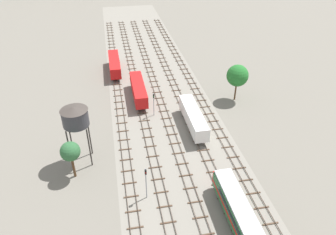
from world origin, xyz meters
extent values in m
plane|color=slate|center=(0.00, 56.00, 0.00)|extent=(480.00, 480.00, 0.00)
cube|color=gray|center=(0.00, 56.00, 0.00)|extent=(23.18, 176.00, 0.01)
cube|color=#47382D|center=(-10.31, 57.00, 0.22)|extent=(0.07, 126.00, 0.15)
cube|color=#47382D|center=(-8.87, 57.00, 0.22)|extent=(0.07, 126.00, 0.15)
cube|color=brown|center=(-9.59, 19.50, 0.07)|extent=(2.40, 0.22, 0.14)
cube|color=brown|center=(-9.59, 22.50, 0.07)|extent=(2.40, 0.22, 0.14)
cube|color=brown|center=(-9.59, 25.50, 0.07)|extent=(2.40, 0.22, 0.14)
cube|color=brown|center=(-9.59, 28.50, 0.07)|extent=(2.40, 0.22, 0.14)
cube|color=brown|center=(-9.59, 31.50, 0.07)|extent=(2.40, 0.22, 0.14)
cube|color=brown|center=(-9.59, 34.50, 0.07)|extent=(2.40, 0.22, 0.14)
cube|color=brown|center=(-9.59, 37.50, 0.07)|extent=(2.40, 0.22, 0.14)
cube|color=brown|center=(-9.59, 40.50, 0.07)|extent=(2.40, 0.22, 0.14)
cube|color=brown|center=(-9.59, 43.50, 0.07)|extent=(2.40, 0.22, 0.14)
cube|color=brown|center=(-9.59, 46.50, 0.07)|extent=(2.40, 0.22, 0.14)
cube|color=brown|center=(-9.59, 49.50, 0.07)|extent=(2.40, 0.22, 0.14)
cube|color=brown|center=(-9.59, 52.50, 0.07)|extent=(2.40, 0.22, 0.14)
cube|color=brown|center=(-9.59, 55.50, 0.07)|extent=(2.40, 0.22, 0.14)
cube|color=brown|center=(-9.59, 58.50, 0.07)|extent=(2.40, 0.22, 0.14)
cube|color=brown|center=(-9.59, 61.50, 0.07)|extent=(2.40, 0.22, 0.14)
cube|color=brown|center=(-9.59, 64.50, 0.07)|extent=(2.40, 0.22, 0.14)
cube|color=brown|center=(-9.59, 67.50, 0.07)|extent=(2.40, 0.22, 0.14)
cube|color=brown|center=(-9.59, 70.50, 0.07)|extent=(2.40, 0.22, 0.14)
cube|color=brown|center=(-9.59, 73.50, 0.07)|extent=(2.40, 0.22, 0.14)
cube|color=brown|center=(-9.59, 76.50, 0.07)|extent=(2.40, 0.22, 0.14)
cube|color=brown|center=(-9.59, 79.50, 0.07)|extent=(2.40, 0.22, 0.14)
cube|color=brown|center=(-9.59, 82.50, 0.07)|extent=(2.40, 0.22, 0.14)
cube|color=brown|center=(-9.59, 85.50, 0.07)|extent=(2.40, 0.22, 0.14)
cube|color=brown|center=(-9.59, 88.50, 0.07)|extent=(2.40, 0.22, 0.14)
cube|color=brown|center=(-9.59, 91.50, 0.07)|extent=(2.40, 0.22, 0.14)
cube|color=brown|center=(-9.59, 94.50, 0.07)|extent=(2.40, 0.22, 0.14)
cube|color=brown|center=(-9.59, 97.50, 0.07)|extent=(2.40, 0.22, 0.14)
cube|color=brown|center=(-9.59, 100.50, 0.07)|extent=(2.40, 0.22, 0.14)
cube|color=brown|center=(-9.59, 103.50, 0.07)|extent=(2.40, 0.22, 0.14)
cube|color=brown|center=(-9.59, 106.50, 0.07)|extent=(2.40, 0.22, 0.14)
cube|color=brown|center=(-9.59, 109.50, 0.07)|extent=(2.40, 0.22, 0.14)
cube|color=brown|center=(-9.59, 112.50, 0.07)|extent=(2.40, 0.22, 0.14)
cube|color=brown|center=(-9.59, 115.50, 0.07)|extent=(2.40, 0.22, 0.14)
cube|color=brown|center=(-9.59, 118.50, 0.07)|extent=(2.40, 0.22, 0.14)
cube|color=#47382D|center=(-5.51, 57.00, 0.22)|extent=(0.07, 126.00, 0.15)
cube|color=#47382D|center=(-4.08, 57.00, 0.22)|extent=(0.07, 126.00, 0.15)
cube|color=brown|center=(-4.80, 19.50, 0.07)|extent=(2.40, 0.22, 0.14)
cube|color=brown|center=(-4.80, 22.50, 0.07)|extent=(2.40, 0.22, 0.14)
cube|color=brown|center=(-4.80, 25.50, 0.07)|extent=(2.40, 0.22, 0.14)
cube|color=brown|center=(-4.80, 28.50, 0.07)|extent=(2.40, 0.22, 0.14)
cube|color=brown|center=(-4.80, 31.50, 0.07)|extent=(2.40, 0.22, 0.14)
cube|color=brown|center=(-4.80, 34.50, 0.07)|extent=(2.40, 0.22, 0.14)
cube|color=brown|center=(-4.80, 37.50, 0.07)|extent=(2.40, 0.22, 0.14)
cube|color=brown|center=(-4.80, 40.50, 0.07)|extent=(2.40, 0.22, 0.14)
cube|color=brown|center=(-4.80, 43.50, 0.07)|extent=(2.40, 0.22, 0.14)
cube|color=brown|center=(-4.80, 46.50, 0.07)|extent=(2.40, 0.22, 0.14)
cube|color=brown|center=(-4.80, 49.50, 0.07)|extent=(2.40, 0.22, 0.14)
cube|color=brown|center=(-4.80, 52.50, 0.07)|extent=(2.40, 0.22, 0.14)
cube|color=brown|center=(-4.80, 55.50, 0.07)|extent=(2.40, 0.22, 0.14)
cube|color=brown|center=(-4.80, 58.50, 0.07)|extent=(2.40, 0.22, 0.14)
cube|color=brown|center=(-4.80, 61.50, 0.07)|extent=(2.40, 0.22, 0.14)
cube|color=brown|center=(-4.80, 64.50, 0.07)|extent=(2.40, 0.22, 0.14)
cube|color=brown|center=(-4.80, 67.50, 0.07)|extent=(2.40, 0.22, 0.14)
cube|color=brown|center=(-4.80, 70.50, 0.07)|extent=(2.40, 0.22, 0.14)
cube|color=brown|center=(-4.80, 73.50, 0.07)|extent=(2.40, 0.22, 0.14)
cube|color=brown|center=(-4.80, 76.50, 0.07)|extent=(2.40, 0.22, 0.14)
cube|color=brown|center=(-4.80, 79.50, 0.07)|extent=(2.40, 0.22, 0.14)
cube|color=brown|center=(-4.80, 82.50, 0.07)|extent=(2.40, 0.22, 0.14)
cube|color=brown|center=(-4.80, 85.50, 0.07)|extent=(2.40, 0.22, 0.14)
cube|color=brown|center=(-4.80, 88.50, 0.07)|extent=(2.40, 0.22, 0.14)
cube|color=brown|center=(-4.80, 91.50, 0.07)|extent=(2.40, 0.22, 0.14)
cube|color=brown|center=(-4.80, 94.50, 0.07)|extent=(2.40, 0.22, 0.14)
cube|color=brown|center=(-4.80, 97.50, 0.07)|extent=(2.40, 0.22, 0.14)
cube|color=brown|center=(-4.80, 100.50, 0.07)|extent=(2.40, 0.22, 0.14)
cube|color=brown|center=(-4.80, 103.50, 0.07)|extent=(2.40, 0.22, 0.14)
cube|color=brown|center=(-4.80, 106.50, 0.07)|extent=(2.40, 0.22, 0.14)
cube|color=brown|center=(-4.80, 109.50, 0.07)|extent=(2.40, 0.22, 0.14)
cube|color=brown|center=(-4.80, 112.50, 0.07)|extent=(2.40, 0.22, 0.14)
cube|color=brown|center=(-4.80, 115.50, 0.07)|extent=(2.40, 0.22, 0.14)
cube|color=brown|center=(-4.80, 118.50, 0.07)|extent=(2.40, 0.22, 0.14)
cube|color=#47382D|center=(-0.72, 57.00, 0.22)|extent=(0.07, 126.00, 0.15)
cube|color=#47382D|center=(0.72, 57.00, 0.22)|extent=(0.07, 126.00, 0.15)
cube|color=brown|center=(0.00, 16.50, 0.07)|extent=(2.40, 0.22, 0.14)
cube|color=brown|center=(0.00, 19.50, 0.07)|extent=(2.40, 0.22, 0.14)
cube|color=brown|center=(0.00, 22.50, 0.07)|extent=(2.40, 0.22, 0.14)
cube|color=brown|center=(0.00, 25.50, 0.07)|extent=(2.40, 0.22, 0.14)
cube|color=brown|center=(0.00, 28.50, 0.07)|extent=(2.40, 0.22, 0.14)
cube|color=brown|center=(0.00, 31.50, 0.07)|extent=(2.40, 0.22, 0.14)
cube|color=brown|center=(0.00, 34.50, 0.07)|extent=(2.40, 0.22, 0.14)
cube|color=brown|center=(0.00, 37.50, 0.07)|extent=(2.40, 0.22, 0.14)
cube|color=brown|center=(0.00, 40.50, 0.07)|extent=(2.40, 0.22, 0.14)
cube|color=brown|center=(0.00, 43.50, 0.07)|extent=(2.40, 0.22, 0.14)
cube|color=brown|center=(0.00, 46.50, 0.07)|extent=(2.40, 0.22, 0.14)
cube|color=brown|center=(0.00, 49.50, 0.07)|extent=(2.40, 0.22, 0.14)
cube|color=brown|center=(0.00, 52.50, 0.07)|extent=(2.40, 0.22, 0.14)
cube|color=brown|center=(0.00, 55.50, 0.07)|extent=(2.40, 0.22, 0.14)
cube|color=brown|center=(0.00, 58.50, 0.07)|extent=(2.40, 0.22, 0.14)
cube|color=brown|center=(0.00, 61.50, 0.07)|extent=(2.40, 0.22, 0.14)
cube|color=brown|center=(0.00, 64.50, 0.07)|extent=(2.40, 0.22, 0.14)
cube|color=brown|center=(0.00, 67.50, 0.07)|extent=(2.40, 0.22, 0.14)
cube|color=brown|center=(0.00, 70.50, 0.07)|extent=(2.40, 0.22, 0.14)
cube|color=brown|center=(0.00, 73.50, 0.07)|extent=(2.40, 0.22, 0.14)
cube|color=brown|center=(0.00, 76.50, 0.07)|extent=(2.40, 0.22, 0.14)
cube|color=brown|center=(0.00, 79.50, 0.07)|extent=(2.40, 0.22, 0.14)
cube|color=brown|center=(0.00, 82.50, 0.07)|extent=(2.40, 0.22, 0.14)
cube|color=brown|center=(0.00, 85.50, 0.07)|extent=(2.40, 0.22, 0.14)
cube|color=brown|center=(0.00, 88.50, 0.07)|extent=(2.40, 0.22, 0.14)
cube|color=brown|center=(0.00, 91.50, 0.07)|extent=(2.40, 0.22, 0.14)
cube|color=brown|center=(0.00, 94.50, 0.07)|extent=(2.40, 0.22, 0.14)
cube|color=brown|center=(0.00, 97.50, 0.07)|extent=(2.40, 0.22, 0.14)
cube|color=brown|center=(0.00, 100.50, 0.07)|extent=(2.40, 0.22, 0.14)
cube|color=brown|center=(0.00, 103.50, 0.07)|extent=(2.40, 0.22, 0.14)
cube|color=brown|center=(0.00, 106.50, 0.07)|extent=(2.40, 0.22, 0.14)
cube|color=brown|center=(0.00, 109.50, 0.07)|extent=(2.40, 0.22, 0.14)
cube|color=brown|center=(0.00, 112.50, 0.07)|extent=(2.40, 0.22, 0.14)
cube|color=brown|center=(0.00, 115.50, 0.07)|extent=(2.40, 0.22, 0.14)
cube|color=brown|center=(0.00, 118.50, 0.07)|extent=(2.40, 0.22, 0.14)
cube|color=#47382D|center=(4.08, 57.00, 0.22)|extent=(0.07, 126.00, 0.15)
cube|color=#47382D|center=(5.51, 57.00, 0.22)|extent=(0.07, 126.00, 0.15)
cube|color=brown|center=(4.80, 16.50, 0.07)|extent=(2.40, 0.22, 0.14)
cube|color=brown|center=(4.80, 19.50, 0.07)|extent=(2.40, 0.22, 0.14)
cube|color=brown|center=(4.80, 22.50, 0.07)|extent=(2.40, 0.22, 0.14)
cube|color=brown|center=(4.80, 25.50, 0.07)|extent=(2.40, 0.22, 0.14)
cube|color=brown|center=(4.80, 28.50, 0.07)|extent=(2.40, 0.22, 0.14)
cube|color=brown|center=(4.80, 31.50, 0.07)|extent=(2.40, 0.22, 0.14)
cube|color=brown|center=(4.80, 34.50, 0.07)|extent=(2.40, 0.22, 0.14)
cube|color=brown|center=(4.80, 37.50, 0.07)|extent=(2.40, 0.22, 0.14)
cube|color=brown|center=(4.80, 40.50, 0.07)|extent=(2.40, 0.22, 0.14)
cube|color=brown|center=(4.80, 43.50, 0.07)|extent=(2.40, 0.22, 0.14)
cube|color=brown|center=(4.80, 46.50, 0.07)|extent=(2.40, 0.22, 0.14)
cube|color=brown|center=(4.80, 49.50, 0.07)|extent=(2.40, 0.22, 0.14)
cube|color=brown|center=(4.80, 52.50, 0.07)|extent=(2.40, 0.22, 0.14)
cube|color=brown|center=(4.80, 55.50, 0.07)|extent=(2.40, 0.22, 0.14)
cube|color=brown|center=(4.80, 58.50, 0.07)|extent=(2.40, 0.22, 0.14)
cube|color=brown|center=(4.80, 61.50, 0.07)|extent=(2.40, 0.22, 0.14)
cube|color=brown|center=(4.80, 64.50, 0.07)|extent=(2.40, 0.22, 0.14)
cube|color=brown|center=(4.80, 67.50, 0.07)|extent=(2.40, 0.22, 0.14)
cube|color=brown|center=(4.80, 70.50, 0.07)|extent=(2.40, 0.22, 0.14)
cube|color=brown|center=(4.80, 73.50, 0.07)|extent=(2.40, 0.22, 0.14)
cube|color=brown|center=(4.80, 76.50, 0.07)|extent=(2.40, 0.22, 0.14)
cube|color=brown|center=(4.80, 79.50, 0.07)|extent=(2.40, 0.22, 0.14)
cube|color=brown|center=(4.80, 82.50, 0.07)|extent=(2.40, 0.22, 0.14)
cube|color=brown|center=(4.80, 85.50, 0.07)|extent=(2.40, 0.22, 0.14)
cube|color=brown|center=(4.80, 88.50, 0.07)|extent=(2.40, 0.22, 0.14)
cube|color=brown|center=(4.80, 91.50, 0.07)|extent=(2.40, 0.22, 0.14)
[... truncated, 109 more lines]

